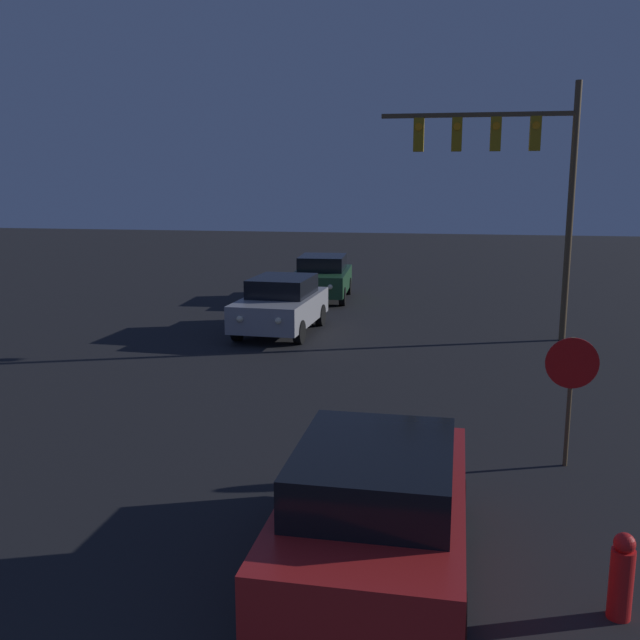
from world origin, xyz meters
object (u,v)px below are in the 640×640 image
(fire_hydrant, at_px, (622,576))
(stop_sign, at_px, (571,377))
(car_mid, at_px, (281,304))
(traffic_signal_mast, at_px, (512,163))
(car_near, at_px, (375,508))
(car_far, at_px, (322,277))

(fire_hydrant, bearing_deg, stop_sign, 89.32)
(car_mid, distance_m, traffic_signal_mast, 7.55)
(fire_hydrant, bearing_deg, traffic_signal_mast, 91.28)
(car_near, distance_m, car_far, 19.15)
(stop_sign, bearing_deg, car_far, 113.89)
(car_near, distance_m, car_mid, 13.28)
(car_mid, relative_size, traffic_signal_mast, 0.62)
(car_far, distance_m, traffic_signal_mast, 9.37)
(car_near, xyz_separation_m, car_far, (-4.05, 18.72, 0.00))
(car_mid, height_order, traffic_signal_mast, traffic_signal_mast)
(traffic_signal_mast, bearing_deg, car_far, 138.00)
(stop_sign, relative_size, fire_hydrant, 2.21)
(traffic_signal_mast, bearing_deg, fire_hydrant, -88.72)
(traffic_signal_mast, relative_size, stop_sign, 3.38)
(car_near, height_order, traffic_signal_mast, traffic_signal_mast)
(car_near, xyz_separation_m, stop_sign, (2.59, 3.74, 0.60))
(car_far, bearing_deg, stop_sign, 110.15)
(fire_hydrant, bearing_deg, car_near, 173.70)
(traffic_signal_mast, bearing_deg, car_near, -99.73)
(car_mid, bearing_deg, stop_sign, 129.52)
(car_near, bearing_deg, fire_hydrant, -5.77)
(car_far, height_order, fire_hydrant, car_far)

